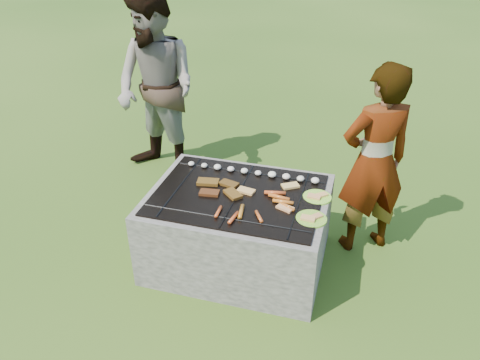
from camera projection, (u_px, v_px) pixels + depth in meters
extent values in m
plane|color=#294C13|center=(238.00, 259.00, 3.72)|extent=(60.00, 60.00, 0.00)
cube|color=gray|center=(252.00, 200.00, 3.90)|extent=(1.30, 0.18, 0.60)
cube|color=gray|center=(222.00, 262.00, 3.22)|extent=(1.30, 0.18, 0.60)
cube|color=#A7A094|center=(170.00, 217.00, 3.70)|extent=(0.18, 0.64, 0.60)
cube|color=gray|center=(311.00, 241.00, 3.43)|extent=(0.18, 0.64, 0.60)
cube|color=black|center=(238.00, 235.00, 3.59)|extent=(0.94, 0.64, 0.48)
sphere|color=#FF5914|center=(238.00, 211.00, 3.48)|extent=(0.10, 0.10, 0.10)
cube|color=black|center=(238.00, 194.00, 3.41)|extent=(1.20, 0.90, 0.01)
cylinder|color=black|center=(181.00, 185.00, 3.51)|extent=(0.01, 0.88, 0.01)
cylinder|color=black|center=(238.00, 194.00, 3.41)|extent=(0.01, 0.88, 0.01)
cylinder|color=black|center=(299.00, 203.00, 3.30)|extent=(0.01, 0.88, 0.01)
cylinder|color=black|center=(225.00, 218.00, 3.14)|extent=(1.18, 0.01, 0.01)
cylinder|color=black|center=(249.00, 173.00, 3.67)|extent=(1.18, 0.01, 0.01)
ellipsoid|color=white|center=(191.00, 164.00, 3.77)|extent=(0.05, 0.05, 0.03)
ellipsoid|color=beige|center=(204.00, 165.00, 3.74)|extent=(0.05, 0.05, 0.04)
ellipsoid|color=white|center=(217.00, 167.00, 3.71)|extent=(0.06, 0.06, 0.04)
ellipsoid|color=silver|center=(231.00, 169.00, 3.69)|extent=(0.06, 0.06, 0.04)
ellipsoid|color=white|center=(244.00, 171.00, 3.66)|extent=(0.06, 0.06, 0.04)
ellipsoid|color=white|center=(258.00, 173.00, 3.64)|extent=(0.05, 0.05, 0.04)
ellipsoid|color=white|center=(272.00, 174.00, 3.61)|extent=(0.06, 0.06, 0.04)
ellipsoid|color=#F4E4CF|center=(286.00, 176.00, 3.58)|extent=(0.06, 0.06, 0.04)
ellipsoid|color=beige|center=(301.00, 179.00, 3.55)|extent=(0.06, 0.06, 0.04)
ellipsoid|color=silver|center=(315.00, 180.00, 3.53)|extent=(0.06, 0.06, 0.04)
cube|color=#9A641C|center=(208.00, 182.00, 3.53)|extent=(0.17, 0.12, 0.02)
cube|color=brown|center=(229.00, 184.00, 3.51)|extent=(0.15, 0.11, 0.02)
cube|color=brown|center=(209.00, 193.00, 3.40)|extent=(0.15, 0.10, 0.02)
cube|color=#935E1A|center=(233.00, 194.00, 3.38)|extent=(0.17, 0.16, 0.02)
cylinder|color=#CA6621|center=(275.00, 193.00, 3.39)|extent=(0.16, 0.06, 0.03)
cylinder|color=orange|center=(279.00, 197.00, 3.34)|extent=(0.16, 0.06, 0.03)
cylinder|color=orange|center=(283.00, 202.00, 3.29)|extent=(0.15, 0.03, 0.03)
cylinder|color=orange|center=(287.00, 207.00, 3.24)|extent=(0.12, 0.08, 0.02)
cylinder|color=orange|center=(241.00, 212.00, 3.18)|extent=(0.05, 0.16, 0.03)
cylinder|color=#C2611F|center=(259.00, 217.00, 3.14)|extent=(0.09, 0.12, 0.02)
cylinder|color=#F35B28|center=(218.00, 212.00, 3.19)|extent=(0.03, 0.13, 0.02)
cylinder|color=#E05A24|center=(234.00, 218.00, 3.12)|extent=(0.05, 0.14, 0.03)
cube|color=tan|center=(246.00, 191.00, 3.43)|extent=(0.14, 0.10, 0.02)
cube|color=#F9B97F|center=(285.00, 208.00, 3.23)|extent=(0.13, 0.11, 0.02)
cube|color=#F1D37B|center=(290.00, 186.00, 3.49)|extent=(0.14, 0.13, 0.02)
cylinder|color=#D1FF3C|center=(317.00, 197.00, 3.38)|extent=(0.24, 0.24, 0.01)
cube|color=tan|center=(314.00, 196.00, 3.36)|extent=(0.10, 0.07, 0.02)
cube|color=#CDBD69|center=(322.00, 195.00, 3.38)|extent=(0.09, 0.09, 0.01)
cylinder|color=#C1DA34|center=(311.00, 219.00, 3.14)|extent=(0.27, 0.27, 0.01)
cube|color=#DBC270|center=(308.00, 218.00, 3.12)|extent=(0.10, 0.06, 0.02)
cube|color=#DFB172|center=(316.00, 216.00, 3.14)|extent=(0.09, 0.09, 0.01)
imported|color=#A39588|center=(374.00, 162.00, 3.50)|extent=(0.67, 0.60, 1.53)
imported|color=#A28F87|center=(157.00, 89.00, 4.47)|extent=(1.07, 0.96, 1.82)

